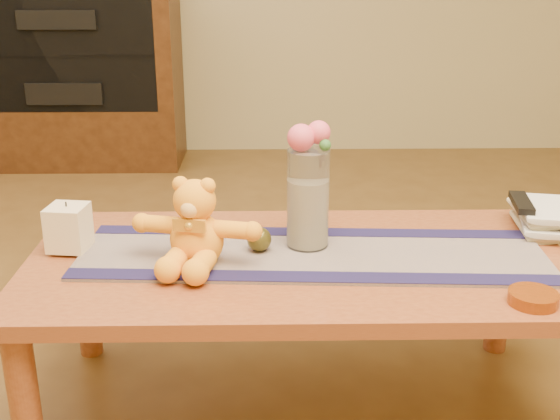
{
  "coord_description": "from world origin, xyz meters",
  "views": [
    {
      "loc": [
        -0.08,
        -1.66,
        1.18
      ],
      "look_at": [
        -0.05,
        0.0,
        0.58
      ],
      "focal_mm": 45.22,
      "sensor_mm": 36.0,
      "label": 1
    }
  ],
  "objects_px": {
    "teddy_bear": "(196,222)",
    "tv_remote": "(522,203)",
    "bronze_ball": "(259,239)",
    "amber_dish": "(533,298)",
    "glass_vase": "(308,199)",
    "book_bottom": "(518,226)",
    "pillar_candle": "(69,227)"
  },
  "relations": [
    {
      "from": "teddy_bear",
      "to": "tv_remote",
      "type": "relative_size",
      "value": 1.93
    },
    {
      "from": "teddy_bear",
      "to": "pillar_candle",
      "type": "xyz_separation_m",
      "value": [
        -0.34,
        0.09,
        -0.05
      ]
    },
    {
      "from": "glass_vase",
      "to": "book_bottom",
      "type": "relative_size",
      "value": 1.17
    },
    {
      "from": "pillar_candle",
      "to": "amber_dish",
      "type": "distance_m",
      "value": 1.16
    },
    {
      "from": "teddy_bear",
      "to": "bronze_ball",
      "type": "xyz_separation_m",
      "value": [
        0.15,
        0.06,
        -0.07
      ]
    },
    {
      "from": "bronze_ball",
      "to": "amber_dish",
      "type": "distance_m",
      "value": 0.68
    },
    {
      "from": "teddy_bear",
      "to": "book_bottom",
      "type": "bearing_deg",
      "value": 26.47
    },
    {
      "from": "pillar_candle",
      "to": "glass_vase",
      "type": "distance_m",
      "value": 0.63
    },
    {
      "from": "bronze_ball",
      "to": "book_bottom",
      "type": "distance_m",
      "value": 0.75
    },
    {
      "from": "glass_vase",
      "to": "tv_remote",
      "type": "xyz_separation_m",
      "value": [
        0.6,
        0.11,
        -0.05
      ]
    },
    {
      "from": "bronze_ball",
      "to": "amber_dish",
      "type": "relative_size",
      "value": 0.58
    },
    {
      "from": "glass_vase",
      "to": "bronze_ball",
      "type": "xyz_separation_m",
      "value": [
        -0.13,
        -0.04,
        -0.1
      ]
    },
    {
      "from": "bronze_ball",
      "to": "amber_dish",
      "type": "height_order",
      "value": "bronze_ball"
    },
    {
      "from": "teddy_bear",
      "to": "bronze_ball",
      "type": "height_order",
      "value": "teddy_bear"
    },
    {
      "from": "tv_remote",
      "to": "amber_dish",
      "type": "height_order",
      "value": "tv_remote"
    },
    {
      "from": "bronze_ball",
      "to": "pillar_candle",
      "type": "bearing_deg",
      "value": 176.95
    },
    {
      "from": "glass_vase",
      "to": "bronze_ball",
      "type": "height_order",
      "value": "glass_vase"
    },
    {
      "from": "bronze_ball",
      "to": "book_bottom",
      "type": "relative_size",
      "value": 0.29
    },
    {
      "from": "glass_vase",
      "to": "amber_dish",
      "type": "xyz_separation_m",
      "value": [
        0.49,
        -0.33,
        -0.12
      ]
    },
    {
      "from": "teddy_bear",
      "to": "tv_remote",
      "type": "bearing_deg",
      "value": 25.89
    },
    {
      "from": "glass_vase",
      "to": "bronze_ball",
      "type": "distance_m",
      "value": 0.16
    },
    {
      "from": "glass_vase",
      "to": "tv_remote",
      "type": "height_order",
      "value": "glass_vase"
    },
    {
      "from": "book_bottom",
      "to": "tv_remote",
      "type": "xyz_separation_m",
      "value": [
        -0.0,
        -0.01,
        0.07
      ]
    },
    {
      "from": "teddy_bear",
      "to": "amber_dish",
      "type": "distance_m",
      "value": 0.81
    },
    {
      "from": "bronze_ball",
      "to": "teddy_bear",
      "type": "bearing_deg",
      "value": -157.67
    },
    {
      "from": "book_bottom",
      "to": "glass_vase",
      "type": "bearing_deg",
      "value": -163.17
    },
    {
      "from": "pillar_candle",
      "to": "glass_vase",
      "type": "bearing_deg",
      "value": 0.96
    },
    {
      "from": "amber_dish",
      "to": "teddy_bear",
      "type": "bearing_deg",
      "value": 163.4
    },
    {
      "from": "teddy_bear",
      "to": "glass_vase",
      "type": "xyz_separation_m",
      "value": [
        0.28,
        0.1,
        0.03
      ]
    },
    {
      "from": "bronze_ball",
      "to": "amber_dish",
      "type": "xyz_separation_m",
      "value": [
        0.61,
        -0.29,
        -0.03
      ]
    },
    {
      "from": "pillar_candle",
      "to": "book_bottom",
      "type": "height_order",
      "value": "pillar_candle"
    },
    {
      "from": "teddy_bear",
      "to": "book_bottom",
      "type": "xyz_separation_m",
      "value": [
        0.88,
        0.22,
        -0.1
      ]
    }
  ]
}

